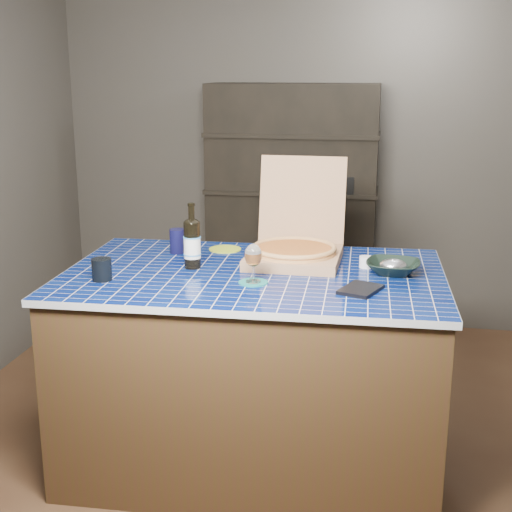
% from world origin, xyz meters
% --- Properties ---
extents(room, '(3.50, 3.50, 3.50)m').
position_xyz_m(room, '(0.00, 0.00, 1.25)').
color(room, brown).
rests_on(room, ground).
extents(shelving_unit, '(1.20, 0.41, 1.80)m').
position_xyz_m(shelving_unit, '(0.00, 1.53, 0.90)').
color(shelving_unit, black).
rests_on(shelving_unit, floor).
extents(kitchen_island, '(1.80, 1.17, 0.97)m').
position_xyz_m(kitchen_island, '(0.07, -0.35, 0.49)').
color(kitchen_island, '#3F2819').
rests_on(kitchen_island, floor).
extents(pizza_box, '(0.46, 0.55, 0.49)m').
position_xyz_m(pizza_box, '(0.23, -0.12, 1.04)').
color(pizza_box, tan).
rests_on(pizza_box, kitchen_island).
extents(mead_bottle, '(0.08, 0.08, 0.32)m').
position_xyz_m(mead_bottle, '(-0.23, -0.33, 1.10)').
color(mead_bottle, black).
rests_on(mead_bottle, kitchen_island).
extents(teal_trivet, '(0.13, 0.13, 0.01)m').
position_xyz_m(teal_trivet, '(0.10, -0.53, 0.98)').
color(teal_trivet, '#15716D').
rests_on(teal_trivet, kitchen_island).
extents(wine_glass, '(0.08, 0.08, 0.17)m').
position_xyz_m(wine_glass, '(0.10, -0.53, 1.10)').
color(wine_glass, white).
rests_on(wine_glass, teal_trivet).
extents(tumbler, '(0.09, 0.09, 0.10)m').
position_xyz_m(tumbler, '(-0.58, -0.61, 1.02)').
color(tumbler, black).
rests_on(tumbler, kitchen_island).
extents(dvd_case, '(0.20, 0.24, 0.02)m').
position_xyz_m(dvd_case, '(0.58, -0.56, 0.98)').
color(dvd_case, black).
rests_on(dvd_case, kitchen_island).
extents(bowl, '(0.28, 0.28, 0.06)m').
position_xyz_m(bowl, '(0.71, -0.26, 1.00)').
color(bowl, black).
rests_on(bowl, kitchen_island).
extents(foil_contents, '(0.13, 0.11, 0.06)m').
position_xyz_m(foil_contents, '(0.71, -0.26, 1.01)').
color(foil_contents, silver).
rests_on(foil_contents, bowl).
extents(white_jar, '(0.06, 0.06, 0.05)m').
position_xyz_m(white_jar, '(0.58, -0.18, 1.00)').
color(white_jar, white).
rests_on(white_jar, kitchen_island).
extents(navy_cup, '(0.08, 0.08, 0.13)m').
position_xyz_m(navy_cup, '(-0.39, -0.07, 1.04)').
color(navy_cup, black).
rests_on(navy_cup, kitchen_island).
extents(green_trivet, '(0.17, 0.17, 0.01)m').
position_xyz_m(green_trivet, '(-0.16, 0.04, 0.98)').
color(green_trivet, '#A7BC28').
rests_on(green_trivet, kitchen_island).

